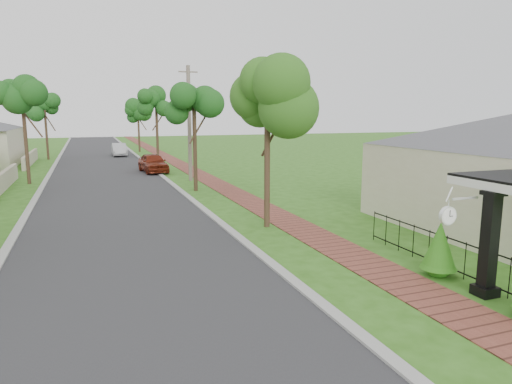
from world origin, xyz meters
TOP-DOWN VIEW (x-y plane):
  - ground at (0.00, 0.00)m, footprint 160.00×160.00m
  - road at (-3.00, 20.00)m, footprint 7.00×120.00m
  - kerb_right at (0.65, 20.00)m, footprint 0.30×120.00m
  - kerb_left at (-6.65, 20.00)m, footprint 0.30×120.00m
  - sidewalk at (3.25, 20.00)m, footprint 1.50×120.00m
  - porch_post at (4.55, -1.00)m, footprint 0.48×0.48m
  - picket_fence at (4.90, -0.00)m, footprint 0.03×8.02m
  - street_trees at (-2.87, 26.84)m, footprint 10.70×37.65m
  - parked_car_red at (0.40, 24.97)m, footprint 1.98×4.18m
  - parked_car_white at (-1.00, 39.43)m, footprint 1.36×3.84m
  - near_tree at (2.18, 7.00)m, footprint 2.28×2.28m
  - utility_pole at (2.08, 20.00)m, footprint 1.20×0.24m
  - station_clock at (3.69, -0.60)m, footprint 1.07×0.13m

SIDE VIEW (x-z plane):
  - ground at x=0.00m, z-range 0.00..0.00m
  - road at x=-3.00m, z-range -0.01..0.01m
  - kerb_right at x=0.65m, z-range -0.05..0.05m
  - kerb_left at x=-6.65m, z-range -0.05..0.05m
  - sidewalk at x=3.25m, z-range -0.01..0.01m
  - picket_fence at x=4.90m, z-range 0.03..1.03m
  - parked_car_white at x=-1.00m, z-range 0.00..1.26m
  - parked_car_red at x=0.40m, z-range 0.00..1.38m
  - porch_post at x=4.55m, z-range -0.14..2.38m
  - station_clock at x=3.69m, z-range 1.64..2.26m
  - utility_pole at x=2.08m, z-range 0.06..7.25m
  - street_trees at x=-2.87m, z-range 1.59..7.48m
  - near_tree at x=2.18m, z-range 1.74..7.58m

